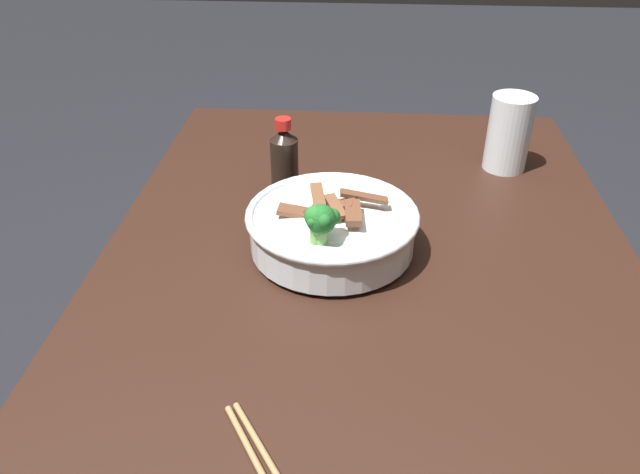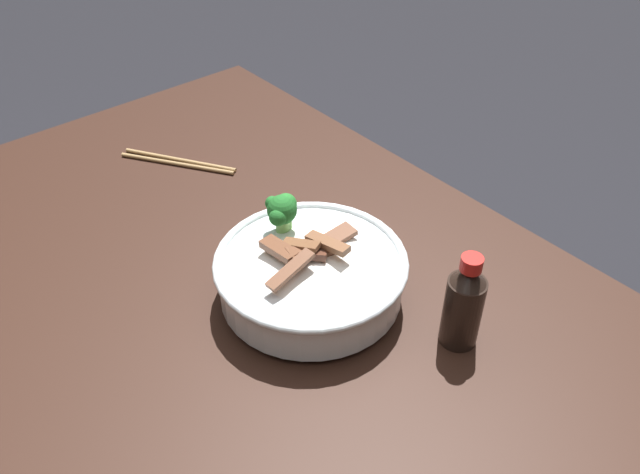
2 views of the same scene
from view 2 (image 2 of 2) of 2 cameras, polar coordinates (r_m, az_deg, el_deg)
The scene contains 4 objects.
dining_table at distance 0.99m, azimuth -5.36°, elevation -10.30°, with size 1.23×0.80×0.74m.
rice_bowl at distance 0.86m, azimuth -0.86°, elevation -3.08°, with size 0.25×0.25×0.12m.
chopsticks_pair at distance 1.17m, azimuth -12.27°, elevation 6.44°, with size 0.19×0.13×0.01m.
soy_sauce_bottle at distance 0.81m, azimuth 12.44°, elevation -5.82°, with size 0.05×0.05×0.14m.
Camera 2 is at (-0.55, 0.35, 1.36)m, focal length 36.61 mm.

